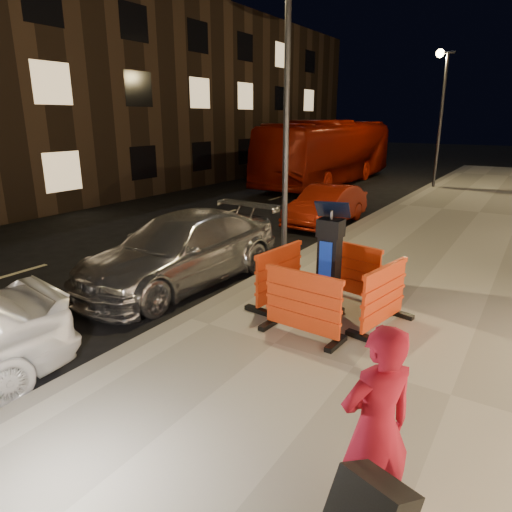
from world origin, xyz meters
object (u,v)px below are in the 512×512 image
Objects in this scene: barrier_back at (349,270)px; man at (376,429)px; barrier_front at (303,304)px; car_silver at (183,282)px; barrier_kerbside at (279,276)px; barrier_bldgside at (384,297)px; car_red at (326,224)px; parking_kiosk at (329,262)px; bus_doubledecker at (328,183)px.

barrier_back is 0.75× the size of man.
car_silver is (-3.40, 1.13, -0.67)m from barrier_front.
barrier_front is 1.34m from barrier_kerbside.
barrier_bldgside is 8.05m from car_red.
car_red is 2.15× the size of man.
car_silver is 1.30× the size of car_red.
barrier_back and barrier_kerbside have the same top height.
barrier_kerbside is 7.28m from car_red.
barrier_kerbside is (-0.95, 0.00, -0.41)m from parking_kiosk.
parking_kiosk is 0.48× the size of car_red.
barrier_back is at bearing -65.26° from bus_doubledecker.
parking_kiosk is at bearing -66.58° from bus_doubledecker.
barrier_bldgside is 0.11× the size of bus_doubledecker.
bus_doubledecker is at bearing 37.15° from barrier_bldgside.
car_red is 11.80m from man.
bus_doubledecker reaches higher than car_silver.
barrier_back is 0.27× the size of car_silver.
car_silver is 6.76m from car_red.
barrier_kerbside is (-0.95, 0.95, 0.00)m from barrier_front.
parking_kiosk reaches higher than car_red.
bus_doubledecker is (-3.58, 15.77, 0.00)m from car_silver.
car_silver is 2.79× the size of man.
man is (2.00, -4.62, 0.37)m from barrier_back.
parking_kiosk is 1.04× the size of man.
man is (2.00, -3.67, -0.04)m from parking_kiosk.
parking_kiosk is 0.16× the size of bus_doubledecker.
car_red is at bearing 91.09° from car_silver.
bus_doubledecker reaches higher than barrier_front.
parking_kiosk reaches higher than barrier_bldgside.
barrier_bldgside is at bearing 48.70° from barrier_front.
bus_doubledecker is (-6.99, 16.90, -0.67)m from barrier_front.
barrier_bldgside is at bearing -83.30° from barrier_kerbside.
barrier_front is at bearing -14.56° from car_silver.
barrier_back is 0.11× the size of bus_doubledecker.
barrier_bldgside is (0.95, 0.95, 0.00)m from barrier_front.
barrier_kerbside is at bearing -71.41° from car_red.
car_silver is (-2.45, 0.18, -0.67)m from barrier_kerbside.
barrier_kerbside is 2.55m from car_silver.
bus_doubledecker is at bearing 126.67° from barrier_back.
car_red is (-3.09, 5.98, -0.67)m from barrier_back.
car_red is at bearing 23.84° from barrier_kerbside.
barrier_front is at bearing -81.30° from parking_kiosk.
barrier_front is (0.00, -0.95, -0.41)m from parking_kiosk.
parking_kiosk is 3.57m from car_silver.
barrier_front is 8.49m from car_red.
barrier_back is (0.00, 1.90, 0.00)m from barrier_front.
car_red is at bearing -66.86° from bus_doubledecker.
car_red is 9.83m from bus_doubledecker.
parking_kiosk is at bearing -64.54° from car_red.
barrier_front and barrier_bldgside have the same top height.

